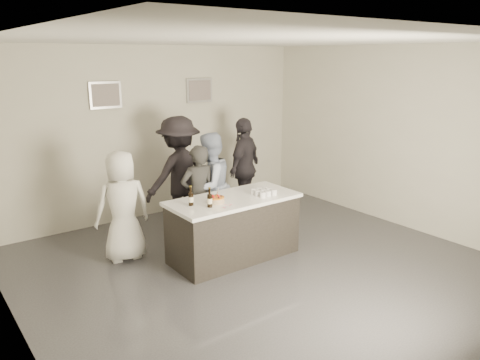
{
  "coord_description": "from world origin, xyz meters",
  "views": [
    {
      "loc": [
        -3.75,
        -4.53,
        2.83
      ],
      "look_at": [
        0.0,
        0.5,
        1.15
      ],
      "focal_mm": 35.0,
      "sensor_mm": 36.0,
      "label": 1
    }
  ],
  "objects": [
    {
      "name": "beer_bottle_b",
      "position": [
        -0.58,
        0.38,
        1.03
      ],
      "size": [
        0.07,
        0.07,
        0.26
      ],
      "primitive_type": "cylinder",
      "color": "black",
      "rests_on": "bar_counter"
    },
    {
      "name": "picture_left",
      "position": [
        -0.9,
        2.97,
        2.2
      ],
      "size": [
        0.54,
        0.04,
        0.44
      ],
      "primitive_type": "cube",
      "color": "#B2B2B7",
      "rests_on": "wall_back"
    },
    {
      "name": "beer_bottle_a",
      "position": [
        -0.74,
        0.59,
        1.03
      ],
      "size": [
        0.07,
        0.07,
        0.26
      ],
      "primitive_type": "cylinder",
      "color": "black",
      "rests_on": "bar_counter"
    },
    {
      "name": "wall_right",
      "position": [
        3.0,
        0.0,
        1.5
      ],
      "size": [
        0.04,
        6.0,
        3.0
      ],
      "primitive_type": "cube",
      "color": "beige",
      "rests_on": "ground"
    },
    {
      "name": "person_guest_right",
      "position": [
        1.18,
        1.95,
        0.89
      ],
      "size": [
        1.12,
        0.88,
        1.78
      ],
      "primitive_type": "imported",
      "rotation": [
        0.0,
        0.0,
        3.64
      ],
      "color": "#2C2830",
      "rests_on": "ground"
    },
    {
      "name": "person_guest_left",
      "position": [
        -1.36,
        1.42,
        0.79
      ],
      "size": [
        0.82,
        0.59,
        1.58
      ],
      "primitive_type": "imported",
      "rotation": [
        0.0,
        0.0,
        3.03
      ],
      "color": "silver",
      "rests_on": "ground"
    },
    {
      "name": "candles",
      "position": [
        -0.35,
        0.28,
        0.9
      ],
      "size": [
        0.24,
        0.08,
        0.01
      ],
      "primitive_type": "cube",
      "color": "pink",
      "rests_on": "bar_counter"
    },
    {
      "name": "floor",
      "position": [
        0.0,
        0.0,
        0.0
      ],
      "size": [
        6.0,
        6.0,
        0.0
      ],
      "primitive_type": "plane",
      "color": "#3D3D42",
      "rests_on": "ground"
    },
    {
      "name": "wall_left",
      "position": [
        -3.0,
        0.0,
        1.5
      ],
      "size": [
        0.04,
        6.0,
        3.0
      ],
      "primitive_type": "cube",
      "color": "beige",
      "rests_on": "ground"
    },
    {
      "name": "bar_counter",
      "position": [
        -0.08,
        0.54,
        0.45
      ],
      "size": [
        1.86,
        0.86,
        0.9
      ],
      "primitive_type": "cube",
      "color": "white",
      "rests_on": "ground"
    },
    {
      "name": "ceiling",
      "position": [
        0.0,
        0.0,
        3.0
      ],
      "size": [
        6.0,
        6.0,
        0.0
      ],
      "primitive_type": "plane",
      "rotation": [
        3.14,
        0.0,
        0.0
      ],
      "color": "white"
    },
    {
      "name": "person_guest_back",
      "position": [
        -0.14,
        1.97,
        0.95
      ],
      "size": [
        1.32,
        0.87,
        1.9
      ],
      "primitive_type": "imported",
      "rotation": [
        0.0,
        0.0,
        3.29
      ],
      "color": "black",
      "rests_on": "ground"
    },
    {
      "name": "person_main_blue",
      "position": [
        0.07,
        1.39,
        0.85
      ],
      "size": [
        0.99,
        0.89,
        1.69
      ],
      "primitive_type": "imported",
      "rotation": [
        0.0,
        0.0,
        3.5
      ],
      "color": "#99A8C8",
      "rests_on": "ground"
    },
    {
      "name": "picture_right",
      "position": [
        0.9,
        2.97,
        2.2
      ],
      "size": [
        0.54,
        0.04,
        0.44
      ],
      "primitive_type": "cube",
      "color": "#B2B2B7",
      "rests_on": "wall_back"
    },
    {
      "name": "cake",
      "position": [
        -0.41,
        0.49,
        0.94
      ],
      "size": [
        0.24,
        0.24,
        0.07
      ],
      "primitive_type": "cylinder",
      "color": "orange",
      "rests_on": "bar_counter"
    },
    {
      "name": "wall_back",
      "position": [
        0.0,
        3.0,
        1.5
      ],
      "size": [
        6.0,
        0.04,
        3.0
      ],
      "primitive_type": "cube",
      "color": "beige",
      "rests_on": "ground"
    },
    {
      "name": "person_main_black",
      "position": [
        -0.22,
        1.25,
        0.78
      ],
      "size": [
        0.6,
        0.43,
        1.55
      ],
      "primitive_type": "imported",
      "rotation": [
        0.0,
        0.0,
        3.03
      ],
      "color": "#272727",
      "rests_on": "ground"
    },
    {
      "name": "tumbler_cluster",
      "position": [
        0.35,
        0.41,
        0.94
      ],
      "size": [
        0.3,
        0.3,
        0.08
      ],
      "primitive_type": "cube",
      "color": "gold",
      "rests_on": "bar_counter"
    }
  ]
}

